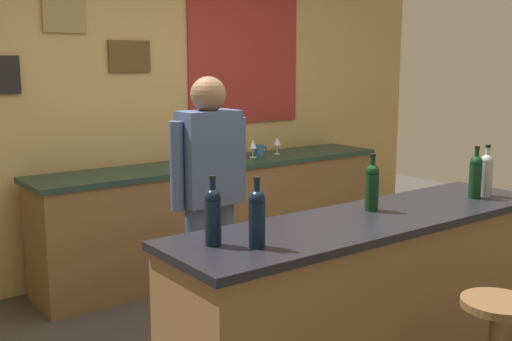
{
  "coord_description": "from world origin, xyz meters",
  "views": [
    {
      "loc": [
        -2.31,
        -2.5,
        1.7
      ],
      "look_at": [
        -0.11,
        0.45,
        1.05
      ],
      "focal_mm": 43.1,
      "sensor_mm": 36.0,
      "label": 1
    }
  ],
  "objects_px": {
    "wine_bottle_d": "(476,175)",
    "wine_glass_a": "(205,149)",
    "wine_glass_c": "(277,142)",
    "coffee_mug": "(259,150)",
    "wine_bottle_a": "(213,215)",
    "wine_bottle_e": "(486,173)",
    "wine_bottle_b": "(257,216)",
    "wine_bottle_c": "(372,185)",
    "bartender": "(210,191)",
    "wine_glass_b": "(253,145)"
  },
  "relations": [
    {
      "from": "wine_bottle_a",
      "to": "wine_bottle_c",
      "type": "bearing_deg",
      "value": 1.53
    },
    {
      "from": "wine_glass_a",
      "to": "coffee_mug",
      "type": "relative_size",
      "value": 1.24
    },
    {
      "from": "wine_glass_c",
      "to": "wine_glass_a",
      "type": "bearing_deg",
      "value": -179.0
    },
    {
      "from": "wine_bottle_c",
      "to": "coffee_mug",
      "type": "distance_m",
      "value": 2.18
    },
    {
      "from": "wine_bottle_c",
      "to": "wine_glass_b",
      "type": "distance_m",
      "value": 2.08
    },
    {
      "from": "bartender",
      "to": "wine_glass_b",
      "type": "relative_size",
      "value": 10.45
    },
    {
      "from": "coffee_mug",
      "to": "wine_bottle_c",
      "type": "bearing_deg",
      "value": -111.0
    },
    {
      "from": "wine_bottle_e",
      "to": "wine_glass_c",
      "type": "distance_m",
      "value": 2.16
    },
    {
      "from": "wine_bottle_e",
      "to": "wine_glass_a",
      "type": "height_order",
      "value": "wine_bottle_e"
    },
    {
      "from": "wine_bottle_b",
      "to": "coffee_mug",
      "type": "xyz_separation_m",
      "value": [
        1.66,
        2.19,
        -0.11
      ]
    },
    {
      "from": "wine_bottle_d",
      "to": "wine_bottle_e",
      "type": "bearing_deg",
      "value": -2.68
    },
    {
      "from": "wine_bottle_c",
      "to": "wine_bottle_d",
      "type": "bearing_deg",
      "value": -11.99
    },
    {
      "from": "wine_bottle_d",
      "to": "wine_glass_c",
      "type": "xyz_separation_m",
      "value": [
        0.25,
        2.15,
        -0.05
      ]
    },
    {
      "from": "wine_glass_b",
      "to": "wine_glass_c",
      "type": "xyz_separation_m",
      "value": [
        0.29,
        0.03,
        0.0
      ]
    },
    {
      "from": "wine_bottle_a",
      "to": "wine_bottle_e",
      "type": "height_order",
      "value": "same"
    },
    {
      "from": "wine_bottle_a",
      "to": "wine_glass_a",
      "type": "bearing_deg",
      "value": 58.84
    },
    {
      "from": "wine_bottle_c",
      "to": "bartender",
      "type": "bearing_deg",
      "value": 118.36
    },
    {
      "from": "wine_bottle_c",
      "to": "wine_glass_a",
      "type": "relative_size",
      "value": 1.97
    },
    {
      "from": "wine_bottle_e",
      "to": "wine_glass_c",
      "type": "relative_size",
      "value": 1.97
    },
    {
      "from": "bartender",
      "to": "wine_bottle_c",
      "type": "height_order",
      "value": "bartender"
    },
    {
      "from": "wine_bottle_e",
      "to": "wine_glass_b",
      "type": "xyz_separation_m",
      "value": [
        -0.14,
        2.12,
        -0.05
      ]
    },
    {
      "from": "bartender",
      "to": "wine_bottle_c",
      "type": "bearing_deg",
      "value": -61.64
    },
    {
      "from": "wine_bottle_e",
      "to": "wine_glass_c",
      "type": "xyz_separation_m",
      "value": [
        0.15,
        2.16,
        -0.05
      ]
    },
    {
      "from": "wine_bottle_a",
      "to": "wine_glass_a",
      "type": "relative_size",
      "value": 1.97
    },
    {
      "from": "wine_bottle_a",
      "to": "wine_glass_c",
      "type": "distance_m",
      "value": 2.83
    },
    {
      "from": "wine_bottle_c",
      "to": "wine_glass_a",
      "type": "height_order",
      "value": "wine_bottle_c"
    },
    {
      "from": "wine_glass_c",
      "to": "coffee_mug",
      "type": "distance_m",
      "value": 0.19
    },
    {
      "from": "wine_bottle_d",
      "to": "wine_glass_a",
      "type": "bearing_deg",
      "value": 103.25
    },
    {
      "from": "wine_bottle_b",
      "to": "wine_bottle_c",
      "type": "bearing_deg",
      "value": 10.51
    },
    {
      "from": "wine_bottle_e",
      "to": "wine_bottle_b",
      "type": "bearing_deg",
      "value": -179.67
    },
    {
      "from": "wine_bottle_a",
      "to": "wine_bottle_c",
      "type": "xyz_separation_m",
      "value": [
        1.02,
        0.03,
        0.0
      ]
    },
    {
      "from": "wine_bottle_a",
      "to": "coffee_mug",
      "type": "height_order",
      "value": "wine_bottle_a"
    },
    {
      "from": "wine_bottle_c",
      "to": "wine_glass_c",
      "type": "xyz_separation_m",
      "value": [
        0.96,
        2.0,
        -0.05
      ]
    },
    {
      "from": "wine_bottle_b",
      "to": "wine_glass_a",
      "type": "relative_size",
      "value": 1.97
    },
    {
      "from": "bartender",
      "to": "wine_bottle_b",
      "type": "distance_m",
      "value": 1.12
    },
    {
      "from": "wine_glass_b",
      "to": "coffee_mug",
      "type": "relative_size",
      "value": 1.24
    },
    {
      "from": "wine_glass_c",
      "to": "wine_bottle_d",
      "type": "bearing_deg",
      "value": -96.64
    },
    {
      "from": "wine_bottle_d",
      "to": "wine_bottle_c",
      "type": "bearing_deg",
      "value": 168.01
    },
    {
      "from": "bartender",
      "to": "wine_bottle_b",
      "type": "xyz_separation_m",
      "value": [
        -0.42,
        -1.03,
        0.12
      ]
    },
    {
      "from": "bartender",
      "to": "wine_bottle_b",
      "type": "height_order",
      "value": "bartender"
    },
    {
      "from": "wine_bottle_b",
      "to": "coffee_mug",
      "type": "relative_size",
      "value": 2.45
    },
    {
      "from": "wine_bottle_b",
      "to": "wine_bottle_d",
      "type": "distance_m",
      "value": 1.59
    },
    {
      "from": "bartender",
      "to": "coffee_mug",
      "type": "relative_size",
      "value": 12.96
    },
    {
      "from": "wine_glass_b",
      "to": "wine_glass_c",
      "type": "relative_size",
      "value": 1.0
    },
    {
      "from": "wine_glass_a",
      "to": "wine_bottle_c",
      "type": "bearing_deg",
      "value": -95.78
    },
    {
      "from": "wine_glass_a",
      "to": "wine_glass_b",
      "type": "xyz_separation_m",
      "value": [
        0.46,
        -0.02,
        0.0
      ]
    },
    {
      "from": "wine_bottle_d",
      "to": "wine_bottle_e",
      "type": "relative_size",
      "value": 1.0
    },
    {
      "from": "wine_bottle_b",
      "to": "wine_glass_b",
      "type": "distance_m",
      "value": 2.64
    },
    {
      "from": "wine_bottle_e",
      "to": "coffee_mug",
      "type": "relative_size",
      "value": 2.45
    },
    {
      "from": "wine_bottle_a",
      "to": "wine_glass_c",
      "type": "height_order",
      "value": "wine_bottle_a"
    }
  ]
}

